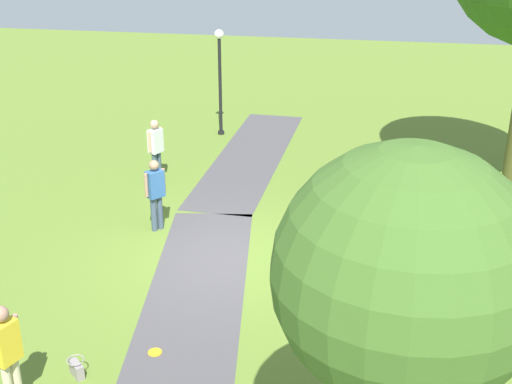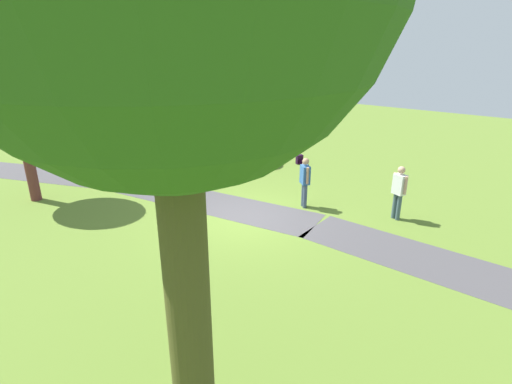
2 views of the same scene
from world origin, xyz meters
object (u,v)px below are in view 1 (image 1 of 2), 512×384
at_px(lamp_post, 220,70).
at_px(woman_with_handbag, 7,351).
at_px(handbag_on_grass, 77,368).
at_px(passerby_on_path, 155,190).
at_px(young_tree_near_path, 404,279).
at_px(man_near_boulder, 156,146).
at_px(frisbee_on_grass, 155,352).

distance_m(lamp_post, woman_with_handbag, 12.76).
xyz_separation_m(lamp_post, handbag_on_grass, (11.88, 0.43, -1.88)).
xyz_separation_m(woman_with_handbag, passerby_on_path, (-5.94, 0.24, -0.05)).
height_order(woman_with_handbag, handbag_on_grass, woman_with_handbag).
bearing_deg(young_tree_near_path, woman_with_handbag, -107.55).
bearing_deg(man_near_boulder, passerby_on_path, 17.75).
distance_m(young_tree_near_path, frisbee_on_grass, 6.08).
relative_size(man_near_boulder, handbag_on_grass, 4.33).
distance_m(woman_with_handbag, frisbee_on_grass, 2.46).
distance_m(young_tree_near_path, man_near_boulder, 12.13).
xyz_separation_m(young_tree_near_path, frisbee_on_grass, (-3.25, -3.62, -3.65)).
relative_size(young_tree_near_path, handbag_on_grass, 12.84).
relative_size(lamp_post, frisbee_on_grass, 14.17).
distance_m(passerby_on_path, frisbee_on_grass, 4.64).
height_order(young_tree_near_path, woman_with_handbag, young_tree_near_path).
bearing_deg(lamp_post, passerby_on_path, 0.85).
bearing_deg(passerby_on_path, frisbee_on_grass, 17.14).
height_order(lamp_post, passerby_on_path, lamp_post).
bearing_deg(handbag_on_grass, woman_with_handbag, -34.21).
relative_size(lamp_post, handbag_on_grass, 8.43).
bearing_deg(frisbee_on_grass, man_near_boulder, -162.62).
distance_m(woman_with_handbag, man_near_boulder, 8.68).
distance_m(woman_with_handbag, passerby_on_path, 5.95).
xyz_separation_m(passerby_on_path, frisbee_on_grass, (4.34, 1.34, -0.94)).
bearing_deg(frisbee_on_grass, lamp_post, -172.62).
relative_size(woman_with_handbag, passerby_on_path, 1.05).
height_order(young_tree_near_path, man_near_boulder, young_tree_near_path).
distance_m(man_near_boulder, frisbee_on_grass, 7.45).
xyz_separation_m(lamp_post, woman_with_handbag, (12.72, -0.14, -1.01)).
bearing_deg(young_tree_near_path, man_near_boulder, -150.50).
relative_size(handbag_on_grass, frisbee_on_grass, 1.68).
xyz_separation_m(lamp_post, man_near_boulder, (4.07, -0.77, -1.06)).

